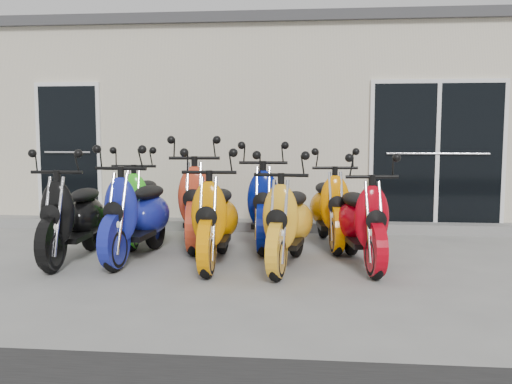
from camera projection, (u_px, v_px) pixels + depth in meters
The scene contains 15 objects.
ground at pixel (251, 259), 6.87m from camera, with size 80.00×80.00×0.00m, color gray.
building at pixel (278, 128), 11.85m from camera, with size 14.00×6.00×3.20m, color beige.
roof_cap at pixel (279, 46), 11.67m from camera, with size 14.20×6.20×0.16m, color #3F3F42.
front_step at pixel (265, 225), 8.86m from camera, with size 14.00×0.40×0.15m, color gray.
door_left at pixel (69, 148), 9.21m from camera, with size 1.07×0.08×2.22m, color black.
door_right at pixel (437, 149), 8.62m from camera, with size 2.02×0.08×2.22m, color black.
scooter_front_black at pixel (73, 205), 6.71m from camera, with size 0.66×1.82×1.35m, color black, non-canonical shape.
scooter_front_blue at pixel (137, 202), 6.79m from camera, with size 0.68×1.88×1.39m, color navy, non-canonical shape.
scooter_front_orange_a at pixel (215, 206), 6.51m from camera, with size 0.67×1.84×1.36m, color orange, non-canonical shape.
scooter_front_orange_b at pixel (288, 209), 6.37m from camera, with size 0.66×1.81×1.34m, color yellow, non-canonical shape.
scooter_front_red at pixel (362, 209), 6.44m from camera, with size 0.64×1.77×1.31m, color #B00211, non-canonical shape.
scooter_back_green at pixel (141, 194), 7.85m from camera, with size 0.66×1.81×1.34m, color #33CE1F, non-canonical shape.
scooter_back_red at pixel (198, 190), 7.66m from camera, with size 0.73×2.01×1.48m, color red, non-canonical shape.
scooter_back_blue at pixel (265, 193), 7.62m from camera, with size 0.70×1.91×1.41m, color navy, non-canonical shape.
scooter_back_yellow at pixel (330, 197), 7.59m from camera, with size 0.66×1.80×1.33m, color #FF8C00, non-canonical shape.
Camera 1 is at (0.74, -6.71, 1.54)m, focal length 40.00 mm.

